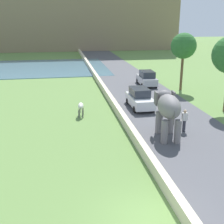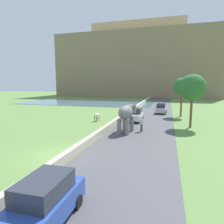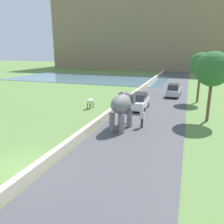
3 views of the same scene
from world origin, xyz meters
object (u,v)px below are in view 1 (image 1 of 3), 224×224
(car_white, at_px, (140,98))
(cow_white, at_px, (81,107))
(person_beside_elephant, at_px, (184,120))
(elephant, at_px, (168,108))
(car_silver, at_px, (147,78))

(car_white, bearing_deg, cow_white, -165.12)
(person_beside_elephant, bearing_deg, cow_white, 145.74)
(elephant, xyz_separation_m, person_beside_elephant, (1.55, 0.72, -1.16))
(elephant, bearing_deg, car_silver, 78.51)
(person_beside_elephant, distance_m, car_white, 6.30)
(car_white, xyz_separation_m, cow_white, (-5.31, -1.41, -0.06))
(elephant, height_order, car_white, elephant)
(cow_white, bearing_deg, car_white, 14.88)
(car_white, height_order, car_silver, same)
(car_silver, relative_size, cow_white, 2.88)
(person_beside_elephant, bearing_deg, car_white, 104.45)
(elephant, height_order, person_beside_elephant, elephant)
(car_silver, height_order, cow_white, car_silver)
(elephant, xyz_separation_m, car_silver, (3.12, 15.36, -1.14))
(elephant, relative_size, cow_white, 2.51)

